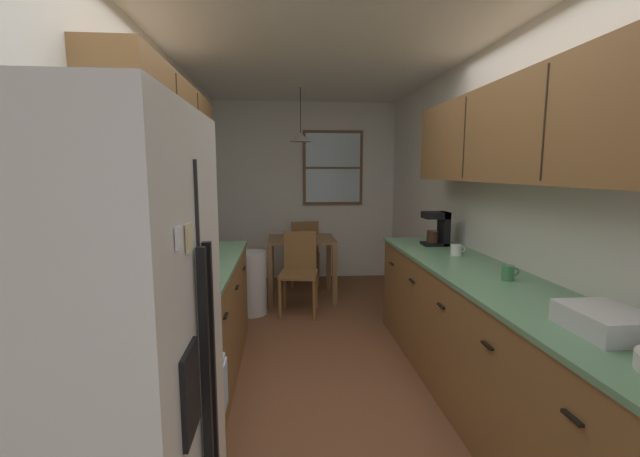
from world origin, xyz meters
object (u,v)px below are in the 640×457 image
Objects in this scene: mug_by_coffeemaker at (456,250)px; storage_canister at (164,275)px; trash_bin at (251,283)px; microwave_over_range at (95,139)px; mug_spare at (508,273)px; stove_range at (141,413)px; coffee_maker at (438,228)px; refrigerator at (70,425)px; table_serving_bowl at (302,235)px; dining_chair_near at (299,269)px; dining_table at (301,249)px; dining_chair_far at (304,249)px; dish_rack at (606,321)px.

storage_canister is at bearing -157.85° from mug_by_coffeemaker.
microwave_over_range is at bearing -98.74° from trash_bin.
mug_spare reaches higher than trash_bin.
trash_bin is (0.29, 2.65, -0.12)m from stove_range.
mug_by_coffeemaker is (-0.02, -0.46, -0.12)m from coffee_maker.
coffee_maker reaches higher than trash_bin.
storage_canister reaches higher than mug_by_coffeemaker.
stove_range is 9.10× the size of mug_by_coffeemaker.
coffee_maker is at bearing 87.11° from mug_by_coffeemaker.
coffee_maker is (2.01, 2.49, 0.19)m from refrigerator.
dining_chair_near is at bearing -95.49° from table_serving_bowl.
refrigerator is 1.59× the size of stove_range.
mug_spare is (2.17, 0.56, -0.76)m from microwave_over_range.
trash_bin is at bearing -136.56° from dining_table.
storage_canister is 1.76× the size of mug_spare.
dining_chair_far is 3.44m from storage_canister.
stove_range is 2.49m from mug_by_coffeemaker.
dining_table is at bearing -98.95° from table_serving_bowl.
mug_spare is (2.06, 0.07, -0.05)m from storage_canister.
dining_chair_far is at bearing 84.71° from table_serving_bowl.
trash_bin is 0.97m from table_serving_bowl.
mug_by_coffeemaker reaches higher than dining_table.
mug_spare is (-0.02, -1.22, -0.12)m from coffee_maker.
mug_spare is at bearing -66.89° from table_serving_bowl.
microwave_over_range reaches higher than trash_bin.
stove_range is at bearing -0.03° from microwave_over_range.
microwave_over_range is 2.89× the size of storage_canister.
trash_bin is (-0.59, -0.55, -0.26)m from dining_table.
mug_spare is at bearing -59.55° from dining_chair_near.
dining_chair_near is 2.46m from mug_spare.
mug_by_coffeemaker reaches higher than dining_chair_near.
mug_by_coffeemaker is at bearing 88.51° from dish_rack.
refrigerator reaches higher than table_serving_bowl.
microwave_over_range is at bearing -109.63° from dining_chair_near.
mug_spare is 0.56× the size of table_serving_bowl.
dining_table is at bearing -95.82° from dining_chair_far.
table_serving_bowl reaches higher than dining_table.
dining_table is 6.73× the size of mug_by_coffeemaker.
dish_rack is at bearing -75.22° from dining_chair_far.
mug_spare is at bearing -90.74° from coffee_maker.
storage_canister is (-0.84, -2.15, 0.50)m from dining_chair_near.
dining_chair_far reaches higher than trash_bin.
refrigerator is 4.57m from dining_chair_far.
table_serving_bowl is at bearing 81.05° from dining_table.
dining_chair_near is at bearing 70.37° from microwave_over_range.
dining_chair_far is at bearing 109.25° from mug_spare.
dish_rack is (1.94, 0.42, 0.08)m from refrigerator.
storage_canister is 0.57× the size of dish_rack.
dining_chair_near is (0.83, 2.65, 0.03)m from stove_range.
dining_chair_near is 4.55× the size of table_serving_bowl.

